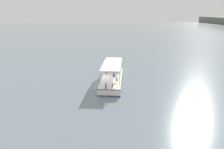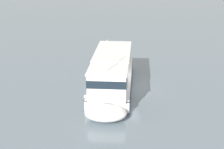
{
  "view_description": "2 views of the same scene",
  "coord_description": "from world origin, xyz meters",
  "views": [
    {
      "loc": [
        32.2,
        -1.32,
        11.18
      ],
      "look_at": [
        -0.33,
        1.14,
        1.4
      ],
      "focal_mm": 33.77,
      "sensor_mm": 36.0,
      "label": 1
    },
    {
      "loc": [
        -27.01,
        3.03,
        10.67
      ],
      "look_at": [
        -0.33,
        1.14,
        1.4
      ],
      "focal_mm": 54.52,
      "sensor_mm": 36.0,
      "label": 2
    }
  ],
  "objects": [
    {
      "name": "ferry_main",
      "position": [
        -1.34,
        1.29,
        1.02
      ],
      "size": [
        13.03,
        4.95,
        5.32
      ],
      "color": "white",
      "rests_on": "ground"
    },
    {
      "name": "ground_plane",
      "position": [
        0.0,
        0.0,
        0.0
      ],
      "size": [
        400.0,
        400.0,
        0.0
      ],
      "primitive_type": "plane",
      "color": "slate"
    }
  ]
}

